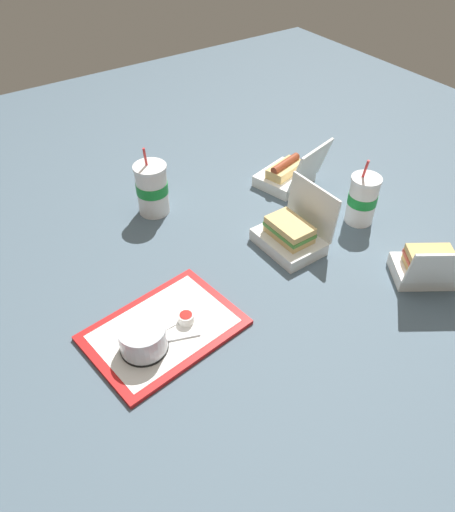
# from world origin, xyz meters

# --- Properties ---
(ground_plane) EXTENTS (3.20, 3.20, 0.00)m
(ground_plane) POSITION_xyz_m (0.00, 0.00, 0.00)
(ground_plane) COLOR #4C6070
(food_tray) EXTENTS (0.40, 0.31, 0.01)m
(food_tray) POSITION_xyz_m (0.28, 0.09, 0.01)
(food_tray) COLOR red
(food_tray) RESTS_ON ground_plane
(cake_container) EXTENTS (0.12, 0.12, 0.07)m
(cake_container) POSITION_xyz_m (0.35, 0.12, 0.05)
(cake_container) COLOR black
(cake_container) RESTS_ON food_tray
(ketchup_cup) EXTENTS (0.04, 0.04, 0.02)m
(ketchup_cup) POSITION_xyz_m (0.22, 0.10, 0.03)
(ketchup_cup) COLOR white
(ketchup_cup) RESTS_ON food_tray
(napkin_stack) EXTENTS (0.11, 0.11, 0.00)m
(napkin_stack) POSITION_xyz_m (0.28, 0.05, 0.02)
(napkin_stack) COLOR white
(napkin_stack) RESTS_ON food_tray
(plastic_fork) EXTENTS (0.11, 0.05, 0.00)m
(plastic_fork) POSITION_xyz_m (0.27, 0.14, 0.02)
(plastic_fork) COLOR white
(plastic_fork) RESTS_ON food_tray
(clamshell_sandwich_right) EXTENTS (0.17, 0.20, 0.18)m
(clamshell_sandwich_right) POSITION_xyz_m (-0.20, 0.01, 0.04)
(clamshell_sandwich_right) COLOR white
(clamshell_sandwich_right) RESTS_ON ground_plane
(clamshell_sandwich_front) EXTENTS (0.23, 0.23, 0.16)m
(clamshell_sandwich_front) POSITION_xyz_m (-0.41, 0.33, 0.04)
(clamshell_sandwich_front) COLOR white
(clamshell_sandwich_front) RESTS_ON ground_plane
(clamshell_hotdog_back) EXTENTS (0.22, 0.24, 0.18)m
(clamshell_hotdog_back) POSITION_xyz_m (-0.40, -0.26, 0.04)
(clamshell_hotdog_back) COLOR white
(clamshell_hotdog_back) RESTS_ON ground_plane
(soda_cup_right) EXTENTS (0.09, 0.09, 0.22)m
(soda_cup_right) POSITION_xyz_m (-0.46, 0.04, 0.08)
(soda_cup_right) COLOR white
(soda_cup_right) RESTS_ON ground_plane
(soda_cup_front) EXTENTS (0.10, 0.10, 0.23)m
(soda_cup_front) POSITION_xyz_m (0.06, -0.38, 0.09)
(soda_cup_front) COLOR white
(soda_cup_front) RESTS_ON ground_plane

